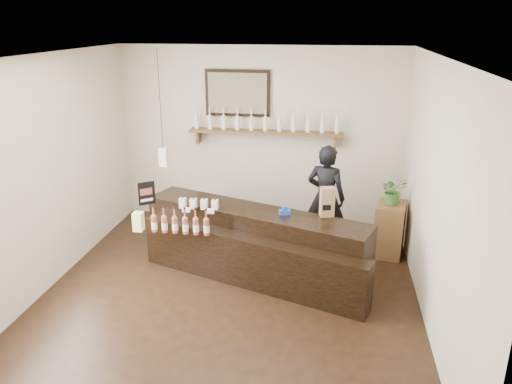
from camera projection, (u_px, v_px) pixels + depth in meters
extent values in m
plane|color=black|center=(229.00, 295.00, 6.05)|extent=(5.00, 5.00, 0.00)
plane|color=beige|center=(260.00, 136.00, 7.92)|extent=(4.50, 0.00, 4.50)
plane|color=beige|center=(146.00, 306.00, 3.26)|extent=(4.50, 0.00, 4.50)
plane|color=beige|center=(42.00, 176.00, 5.92)|extent=(0.00, 5.00, 5.00)
plane|color=beige|center=(436.00, 197.00, 5.26)|extent=(0.00, 5.00, 5.00)
plane|color=white|center=(224.00, 57.00, 5.13)|extent=(5.00, 5.00, 0.00)
cube|color=brown|center=(265.00, 132.00, 7.75)|extent=(2.40, 0.25, 0.04)
cube|color=brown|center=(199.00, 137.00, 7.98)|extent=(0.04, 0.20, 0.20)
cube|color=brown|center=(335.00, 142.00, 7.66)|extent=(0.04, 0.20, 0.20)
cube|color=black|center=(238.00, 93.00, 7.72)|extent=(1.02, 0.04, 0.72)
cube|color=#473B2E|center=(237.00, 93.00, 7.69)|extent=(0.92, 0.01, 0.62)
cube|color=white|center=(164.00, 157.00, 7.32)|extent=(0.12, 0.12, 0.28)
cylinder|color=black|center=(160.00, 99.00, 7.04)|extent=(0.01, 0.01, 1.41)
cylinder|color=silver|center=(196.00, 122.00, 7.87)|extent=(0.07, 0.07, 0.20)
cone|color=silver|center=(196.00, 114.00, 7.83)|extent=(0.07, 0.07, 0.05)
cylinder|color=silver|center=(196.00, 110.00, 7.81)|extent=(0.02, 0.02, 0.07)
cylinder|color=gold|center=(196.00, 107.00, 7.79)|extent=(0.03, 0.03, 0.02)
cylinder|color=white|center=(196.00, 124.00, 7.88)|extent=(0.07, 0.07, 0.09)
cylinder|color=silver|center=(210.00, 123.00, 7.84)|extent=(0.07, 0.07, 0.20)
cone|color=silver|center=(210.00, 115.00, 7.80)|extent=(0.07, 0.07, 0.05)
cylinder|color=silver|center=(210.00, 111.00, 7.78)|extent=(0.02, 0.02, 0.07)
cylinder|color=gold|center=(209.00, 108.00, 7.76)|extent=(0.03, 0.03, 0.02)
cylinder|color=white|center=(210.00, 124.00, 7.85)|extent=(0.07, 0.07, 0.09)
cylinder|color=silver|center=(224.00, 123.00, 7.81)|extent=(0.07, 0.07, 0.20)
cone|color=silver|center=(223.00, 115.00, 7.76)|extent=(0.07, 0.07, 0.05)
cylinder|color=silver|center=(223.00, 111.00, 7.74)|extent=(0.02, 0.02, 0.07)
cylinder|color=gold|center=(223.00, 108.00, 7.73)|extent=(0.03, 0.03, 0.02)
cylinder|color=white|center=(224.00, 124.00, 7.81)|extent=(0.07, 0.07, 0.09)
cylinder|color=silver|center=(237.00, 124.00, 7.77)|extent=(0.07, 0.07, 0.20)
cone|color=silver|center=(237.00, 115.00, 7.73)|extent=(0.07, 0.07, 0.05)
cylinder|color=silver|center=(237.00, 112.00, 7.71)|extent=(0.02, 0.02, 0.07)
cylinder|color=gold|center=(237.00, 109.00, 7.70)|extent=(0.03, 0.03, 0.02)
cylinder|color=white|center=(237.00, 125.00, 7.78)|extent=(0.07, 0.07, 0.09)
cylinder|color=silver|center=(251.00, 124.00, 7.74)|extent=(0.07, 0.07, 0.20)
cone|color=silver|center=(251.00, 116.00, 7.70)|extent=(0.07, 0.07, 0.05)
cylinder|color=silver|center=(251.00, 112.00, 7.68)|extent=(0.02, 0.02, 0.07)
cylinder|color=gold|center=(251.00, 109.00, 7.66)|extent=(0.03, 0.03, 0.02)
cylinder|color=white|center=(251.00, 125.00, 7.75)|extent=(0.07, 0.07, 0.09)
cylinder|color=silver|center=(265.00, 124.00, 7.71)|extent=(0.07, 0.07, 0.20)
cone|color=silver|center=(265.00, 116.00, 7.67)|extent=(0.07, 0.07, 0.05)
cylinder|color=silver|center=(265.00, 112.00, 7.65)|extent=(0.02, 0.02, 0.07)
cylinder|color=gold|center=(265.00, 109.00, 7.63)|extent=(0.03, 0.03, 0.02)
cylinder|color=white|center=(265.00, 126.00, 7.72)|extent=(0.07, 0.07, 0.09)
cylinder|color=silver|center=(279.00, 125.00, 7.68)|extent=(0.07, 0.07, 0.20)
cone|color=silver|center=(280.00, 117.00, 7.63)|extent=(0.07, 0.07, 0.05)
cylinder|color=silver|center=(280.00, 113.00, 7.61)|extent=(0.02, 0.02, 0.07)
cylinder|color=gold|center=(280.00, 110.00, 7.60)|extent=(0.03, 0.03, 0.02)
cylinder|color=white|center=(279.00, 126.00, 7.68)|extent=(0.07, 0.07, 0.09)
cylinder|color=silver|center=(294.00, 125.00, 7.64)|extent=(0.07, 0.07, 0.20)
cone|color=silver|center=(294.00, 117.00, 7.60)|extent=(0.07, 0.07, 0.05)
cylinder|color=silver|center=(294.00, 113.00, 7.58)|extent=(0.02, 0.02, 0.07)
cylinder|color=gold|center=(294.00, 110.00, 7.57)|extent=(0.03, 0.03, 0.02)
cylinder|color=white|center=(294.00, 127.00, 7.65)|extent=(0.07, 0.07, 0.09)
cylinder|color=silver|center=(308.00, 126.00, 7.61)|extent=(0.07, 0.07, 0.20)
cone|color=silver|center=(308.00, 118.00, 7.57)|extent=(0.07, 0.07, 0.05)
cylinder|color=silver|center=(308.00, 114.00, 7.55)|extent=(0.02, 0.02, 0.07)
cylinder|color=gold|center=(309.00, 111.00, 7.53)|extent=(0.03, 0.03, 0.02)
cylinder|color=white|center=(308.00, 127.00, 7.62)|extent=(0.07, 0.07, 0.09)
cylinder|color=silver|center=(323.00, 126.00, 7.58)|extent=(0.07, 0.07, 0.20)
cone|color=silver|center=(323.00, 118.00, 7.54)|extent=(0.07, 0.07, 0.05)
cylinder|color=silver|center=(323.00, 114.00, 7.52)|extent=(0.02, 0.02, 0.07)
cylinder|color=gold|center=(323.00, 111.00, 7.50)|extent=(0.03, 0.03, 0.02)
cylinder|color=white|center=(322.00, 128.00, 7.59)|extent=(0.07, 0.07, 0.09)
cylinder|color=silver|center=(337.00, 127.00, 7.55)|extent=(0.07, 0.07, 0.20)
cone|color=silver|center=(338.00, 118.00, 7.50)|extent=(0.07, 0.07, 0.05)
cylinder|color=silver|center=(338.00, 114.00, 7.48)|extent=(0.02, 0.02, 0.07)
cylinder|color=gold|center=(338.00, 111.00, 7.47)|extent=(0.03, 0.03, 0.02)
cylinder|color=white|center=(337.00, 128.00, 7.55)|extent=(0.07, 0.07, 0.09)
cube|color=black|center=(255.00, 240.00, 6.53)|extent=(3.05, 1.53, 0.85)
cube|color=black|center=(250.00, 261.00, 6.19)|extent=(2.96, 1.27, 0.65)
cube|color=white|center=(186.00, 210.00, 6.32)|extent=(0.10, 0.04, 0.05)
cube|color=white|center=(210.00, 211.00, 6.28)|extent=(0.10, 0.04, 0.05)
cube|color=#E3EB90|center=(139.00, 226.00, 6.27)|extent=(0.12, 0.12, 0.12)
cube|color=#E3EB90|center=(138.00, 217.00, 6.23)|extent=(0.12, 0.12, 0.12)
cube|color=silver|center=(183.00, 203.00, 6.47)|extent=(0.08, 0.08, 0.13)
cube|color=beige|center=(182.00, 204.00, 6.43)|extent=(0.07, 0.00, 0.06)
cylinder|color=black|center=(182.00, 198.00, 6.45)|extent=(0.02, 0.02, 0.03)
cube|color=silver|center=(193.00, 204.00, 6.45)|extent=(0.08, 0.08, 0.13)
cube|color=beige|center=(193.00, 205.00, 6.41)|extent=(0.07, 0.00, 0.06)
cylinder|color=black|center=(193.00, 198.00, 6.42)|extent=(0.02, 0.02, 0.03)
cube|color=silver|center=(204.00, 204.00, 6.43)|extent=(0.08, 0.08, 0.13)
cube|color=beige|center=(203.00, 205.00, 6.39)|extent=(0.07, 0.00, 0.06)
cylinder|color=black|center=(204.00, 199.00, 6.40)|extent=(0.02, 0.02, 0.03)
cube|color=silver|center=(215.00, 205.00, 6.41)|extent=(0.08, 0.08, 0.13)
cube|color=beige|center=(214.00, 206.00, 6.37)|extent=(0.07, 0.00, 0.06)
cylinder|color=black|center=(215.00, 199.00, 6.38)|extent=(0.02, 0.02, 0.03)
cylinder|color=#9E4835|center=(154.00, 224.00, 6.23)|extent=(0.07, 0.07, 0.20)
cone|color=#9E4835|center=(154.00, 214.00, 6.19)|extent=(0.07, 0.07, 0.05)
cylinder|color=#9E4835|center=(153.00, 210.00, 6.17)|extent=(0.02, 0.02, 0.07)
cylinder|color=black|center=(153.00, 206.00, 6.15)|extent=(0.03, 0.03, 0.02)
cylinder|color=white|center=(154.00, 225.00, 6.24)|extent=(0.07, 0.07, 0.09)
cylinder|color=#9E4835|center=(165.00, 225.00, 6.21)|extent=(0.07, 0.07, 0.20)
cone|color=#9E4835|center=(164.00, 215.00, 6.17)|extent=(0.07, 0.07, 0.05)
cylinder|color=#9E4835|center=(164.00, 211.00, 6.15)|extent=(0.02, 0.02, 0.07)
cylinder|color=black|center=(163.00, 207.00, 6.13)|extent=(0.03, 0.03, 0.02)
cylinder|color=white|center=(165.00, 226.00, 6.22)|extent=(0.07, 0.07, 0.09)
cylinder|color=#9E4835|center=(175.00, 225.00, 6.19)|extent=(0.07, 0.07, 0.20)
cone|color=#9E4835|center=(174.00, 216.00, 6.15)|extent=(0.07, 0.07, 0.05)
cylinder|color=#9E4835|center=(174.00, 211.00, 6.13)|extent=(0.02, 0.02, 0.07)
cylinder|color=black|center=(174.00, 208.00, 6.11)|extent=(0.03, 0.03, 0.02)
cylinder|color=white|center=(175.00, 227.00, 6.20)|extent=(0.07, 0.07, 0.09)
cylinder|color=#9E4835|center=(185.00, 226.00, 6.17)|extent=(0.07, 0.07, 0.20)
cone|color=#9E4835|center=(185.00, 216.00, 6.13)|extent=(0.07, 0.07, 0.05)
cylinder|color=#9E4835|center=(185.00, 212.00, 6.11)|extent=(0.02, 0.02, 0.07)
cylinder|color=black|center=(184.00, 208.00, 6.09)|extent=(0.03, 0.03, 0.02)
cylinder|color=white|center=(185.00, 227.00, 6.18)|extent=(0.07, 0.07, 0.09)
cylinder|color=#9E4835|center=(196.00, 227.00, 6.15)|extent=(0.07, 0.07, 0.20)
cone|color=#9E4835|center=(195.00, 217.00, 6.11)|extent=(0.07, 0.07, 0.05)
cylinder|color=#9E4835|center=(195.00, 212.00, 6.09)|extent=(0.02, 0.02, 0.07)
cylinder|color=black|center=(195.00, 209.00, 6.07)|extent=(0.03, 0.03, 0.02)
cylinder|color=white|center=(196.00, 228.00, 6.16)|extent=(0.07, 0.07, 0.09)
cylinder|color=#9E4835|center=(207.00, 227.00, 6.13)|extent=(0.07, 0.07, 0.20)
cone|color=#9E4835|center=(206.00, 218.00, 6.09)|extent=(0.07, 0.07, 0.05)
cylinder|color=#9E4835|center=(206.00, 213.00, 6.07)|extent=(0.02, 0.02, 0.07)
cylinder|color=black|center=(206.00, 209.00, 6.05)|extent=(0.03, 0.03, 0.02)
cylinder|color=white|center=(207.00, 229.00, 6.14)|extent=(0.07, 0.07, 0.09)
cube|color=black|center=(147.00, 193.00, 6.53)|extent=(0.19, 0.15, 0.31)
cube|color=brown|center=(146.00, 192.00, 6.51)|extent=(0.13, 0.10, 0.09)
cube|color=white|center=(147.00, 200.00, 6.55)|extent=(0.13, 0.10, 0.04)
cube|color=olive|center=(327.00, 202.00, 6.15)|extent=(0.19, 0.16, 0.37)
cube|color=black|center=(327.00, 208.00, 6.10)|extent=(0.10, 0.03, 0.07)
cube|color=blue|center=(285.00, 212.00, 6.23)|extent=(0.15, 0.09, 0.06)
cylinder|color=blue|center=(285.00, 209.00, 6.21)|extent=(0.08, 0.05, 0.07)
cube|color=brown|center=(390.00, 229.00, 7.00)|extent=(0.47, 0.59, 0.76)
imported|color=#356D2B|center=(393.00, 190.00, 6.81)|extent=(0.44, 0.42, 0.39)
imported|color=black|center=(326.00, 191.00, 7.05)|extent=(0.73, 0.59, 1.74)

